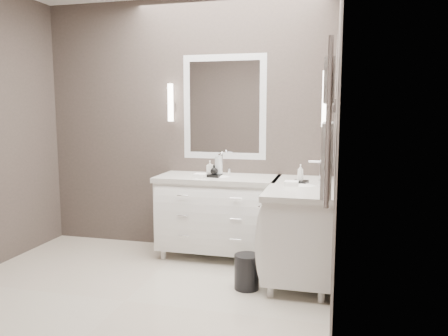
% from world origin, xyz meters
% --- Properties ---
extents(floor, '(3.20, 3.00, 0.01)m').
position_xyz_m(floor, '(0.00, 0.00, -0.01)').
color(floor, beige).
rests_on(floor, ground).
extents(wall_back, '(3.20, 0.01, 2.70)m').
position_xyz_m(wall_back, '(0.00, 1.50, 1.35)').
color(wall_back, '#443B37').
rests_on(wall_back, floor).
extents(wall_right, '(0.01, 3.00, 2.70)m').
position_xyz_m(wall_right, '(1.60, 0.00, 1.35)').
color(wall_right, '#443B37').
rests_on(wall_right, floor).
extents(vanity_back, '(1.24, 0.59, 0.97)m').
position_xyz_m(vanity_back, '(0.45, 1.23, 0.49)').
color(vanity_back, white).
rests_on(vanity_back, floor).
extents(vanity_right, '(0.59, 1.24, 0.97)m').
position_xyz_m(vanity_right, '(1.33, 0.90, 0.49)').
color(vanity_right, white).
rests_on(vanity_right, floor).
extents(mirror_back, '(0.90, 0.02, 1.10)m').
position_xyz_m(mirror_back, '(0.45, 1.49, 1.55)').
color(mirror_back, white).
rests_on(mirror_back, wall_back).
extents(mirror_right, '(0.02, 0.90, 1.10)m').
position_xyz_m(mirror_right, '(1.59, 0.80, 1.55)').
color(mirror_right, white).
rests_on(mirror_right, wall_right).
extents(sconce_back, '(0.06, 0.06, 0.40)m').
position_xyz_m(sconce_back, '(-0.13, 1.43, 1.59)').
color(sconce_back, white).
rests_on(sconce_back, wall_back).
extents(sconce_right, '(0.06, 0.06, 0.40)m').
position_xyz_m(sconce_right, '(1.53, 0.22, 1.59)').
color(sconce_right, white).
rests_on(sconce_right, wall_right).
extents(towel_bar_corner, '(0.03, 0.22, 0.30)m').
position_xyz_m(towel_bar_corner, '(1.54, 1.36, 1.12)').
color(towel_bar_corner, white).
rests_on(towel_bar_corner, wall_right).
extents(towel_ladder, '(0.06, 0.58, 0.90)m').
position_xyz_m(towel_ladder, '(1.55, -0.40, 1.39)').
color(towel_ladder, white).
rests_on(towel_ladder, wall_right).
extents(waste_bin, '(0.27, 0.27, 0.30)m').
position_xyz_m(waste_bin, '(0.90, 0.48, 0.15)').
color(waste_bin, black).
rests_on(waste_bin, floor).
extents(amenity_tray_back, '(0.19, 0.15, 0.03)m').
position_xyz_m(amenity_tray_back, '(0.40, 1.18, 0.86)').
color(amenity_tray_back, black).
rests_on(amenity_tray_back, vanity_back).
extents(amenity_tray_right, '(0.15, 0.19, 0.03)m').
position_xyz_m(amenity_tray_right, '(1.30, 0.97, 0.86)').
color(amenity_tray_right, black).
rests_on(amenity_tray_right, vanity_right).
extents(water_bottle, '(0.08, 0.08, 0.20)m').
position_xyz_m(water_bottle, '(0.45, 1.24, 0.95)').
color(water_bottle, silver).
rests_on(water_bottle, vanity_back).
extents(soap_bottle_a, '(0.07, 0.07, 0.14)m').
position_xyz_m(soap_bottle_a, '(0.37, 1.20, 0.94)').
color(soap_bottle_a, white).
rests_on(soap_bottle_a, amenity_tray_back).
extents(soap_bottle_b, '(0.08, 0.08, 0.10)m').
position_xyz_m(soap_bottle_b, '(0.43, 1.15, 0.93)').
color(soap_bottle_b, black).
rests_on(soap_bottle_b, amenity_tray_back).
extents(soap_bottle_c, '(0.07, 0.07, 0.15)m').
position_xyz_m(soap_bottle_c, '(1.30, 0.97, 0.95)').
color(soap_bottle_c, white).
rests_on(soap_bottle_c, amenity_tray_right).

